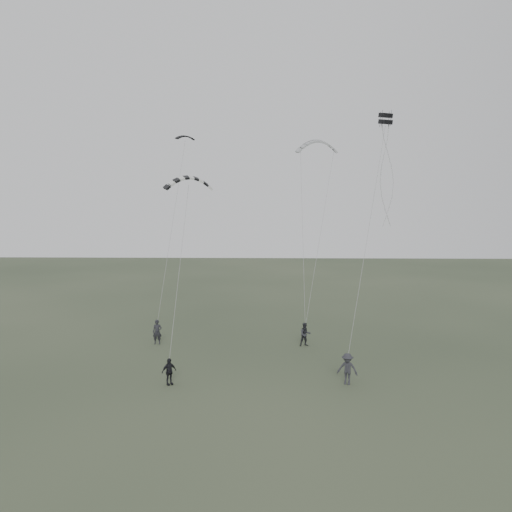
{
  "coord_description": "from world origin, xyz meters",
  "views": [
    {
      "loc": [
        1.61,
        -32.08,
        11.09
      ],
      "look_at": [
        0.6,
        5.29,
        7.18
      ],
      "focal_mm": 35.0,
      "sensor_mm": 36.0,
      "label": 1
    }
  ],
  "objects_px": {
    "flyer_left": "(157,332)",
    "flyer_center": "(169,372)",
    "kite_pale_large": "(317,141)",
    "flyer_far": "(347,369)",
    "kite_dark_small": "(185,136)",
    "kite_box": "(386,119)",
    "kite_striped": "(189,178)",
    "flyer_right": "(305,334)"
  },
  "relations": [
    {
      "from": "flyer_left",
      "to": "flyer_center",
      "type": "height_order",
      "value": "flyer_left"
    },
    {
      "from": "kite_dark_small",
      "to": "kite_pale_large",
      "type": "height_order",
      "value": "kite_pale_large"
    },
    {
      "from": "kite_box",
      "to": "flyer_right",
      "type": "bearing_deg",
      "value": 125.41
    },
    {
      "from": "kite_pale_large",
      "to": "kite_striped",
      "type": "distance_m",
      "value": 16.56
    },
    {
      "from": "kite_box",
      "to": "kite_dark_small",
      "type": "bearing_deg",
      "value": 124.62
    },
    {
      "from": "kite_pale_large",
      "to": "kite_striped",
      "type": "relative_size",
      "value": 1.16
    },
    {
      "from": "kite_dark_small",
      "to": "flyer_right",
      "type": "bearing_deg",
      "value": -63.02
    },
    {
      "from": "flyer_right",
      "to": "flyer_far",
      "type": "bearing_deg",
      "value": -88.26
    },
    {
      "from": "kite_dark_small",
      "to": "kite_box",
      "type": "height_order",
      "value": "kite_box"
    },
    {
      "from": "flyer_far",
      "to": "kite_striped",
      "type": "xyz_separation_m",
      "value": [
        -10.52,
        5.33,
        11.96
      ]
    },
    {
      "from": "flyer_center",
      "to": "kite_box",
      "type": "distance_m",
      "value": 22.17
    },
    {
      "from": "flyer_far",
      "to": "kite_box",
      "type": "bearing_deg",
      "value": 78.54
    },
    {
      "from": "flyer_far",
      "to": "kite_box",
      "type": "distance_m",
      "value": 17.12
    },
    {
      "from": "flyer_right",
      "to": "kite_dark_small",
      "type": "bearing_deg",
      "value": 137.23
    },
    {
      "from": "flyer_left",
      "to": "kite_pale_large",
      "type": "height_order",
      "value": "kite_pale_large"
    },
    {
      "from": "kite_pale_large",
      "to": "flyer_far",
      "type": "bearing_deg",
      "value": -96.13
    },
    {
      "from": "flyer_far",
      "to": "kite_striped",
      "type": "relative_size",
      "value": 0.57
    },
    {
      "from": "flyer_left",
      "to": "flyer_far",
      "type": "distance_m",
      "value": 16.15
    },
    {
      "from": "kite_dark_small",
      "to": "flyer_center",
      "type": "bearing_deg",
      "value": -117.13
    },
    {
      "from": "flyer_right",
      "to": "kite_pale_large",
      "type": "bearing_deg",
      "value": 68.38
    },
    {
      "from": "flyer_far",
      "to": "kite_box",
      "type": "relative_size",
      "value": 2.63
    },
    {
      "from": "flyer_left",
      "to": "flyer_center",
      "type": "distance_m",
      "value": 9.32
    },
    {
      "from": "flyer_center",
      "to": "flyer_far",
      "type": "distance_m",
      "value": 10.98
    },
    {
      "from": "flyer_left",
      "to": "flyer_center",
      "type": "bearing_deg",
      "value": -77.08
    },
    {
      "from": "kite_dark_small",
      "to": "kite_pale_large",
      "type": "distance_m",
      "value": 12.35
    },
    {
      "from": "kite_box",
      "to": "kite_striped",
      "type": "bearing_deg",
      "value": 155.34
    },
    {
      "from": "flyer_left",
      "to": "kite_dark_small",
      "type": "xyz_separation_m",
      "value": [
        1.46,
        5.94,
        16.03
      ]
    },
    {
      "from": "kite_striped",
      "to": "kite_box",
      "type": "relative_size",
      "value": 4.62
    },
    {
      "from": "flyer_left",
      "to": "kite_pale_large",
      "type": "relative_size",
      "value": 0.5
    },
    {
      "from": "flyer_left",
      "to": "kite_box",
      "type": "relative_size",
      "value": 2.64
    },
    {
      "from": "flyer_center",
      "to": "kite_dark_small",
      "type": "distance_m",
      "value": 22.0
    },
    {
      "from": "flyer_right",
      "to": "kite_pale_large",
      "type": "height_order",
      "value": "kite_pale_large"
    },
    {
      "from": "kite_dark_small",
      "to": "kite_box",
      "type": "xyz_separation_m",
      "value": [
        15.4,
        -9.1,
        -0.08
      ]
    },
    {
      "from": "flyer_far",
      "to": "kite_dark_small",
      "type": "height_order",
      "value": "kite_dark_small"
    },
    {
      "from": "kite_dark_small",
      "to": "kite_pale_large",
      "type": "xyz_separation_m",
      "value": [
        11.89,
        3.32,
        -0.08
      ]
    },
    {
      "from": "flyer_right",
      "to": "flyer_center",
      "type": "relative_size",
      "value": 1.1
    },
    {
      "from": "kite_pale_large",
      "to": "kite_box",
      "type": "xyz_separation_m",
      "value": [
        3.51,
        -12.42,
        0.0
      ]
    },
    {
      "from": "flyer_far",
      "to": "kite_pale_large",
      "type": "distance_m",
      "value": 23.89
    },
    {
      "from": "kite_striped",
      "to": "kite_pale_large",
      "type": "bearing_deg",
      "value": 31.15
    },
    {
      "from": "flyer_right",
      "to": "kite_box",
      "type": "xyz_separation_m",
      "value": [
        5.15,
        -2.95,
        16.01
      ]
    },
    {
      "from": "flyer_right",
      "to": "flyer_center",
      "type": "distance_m",
      "value": 12.5
    },
    {
      "from": "flyer_center",
      "to": "kite_pale_large",
      "type": "height_order",
      "value": "kite_pale_large"
    }
  ]
}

